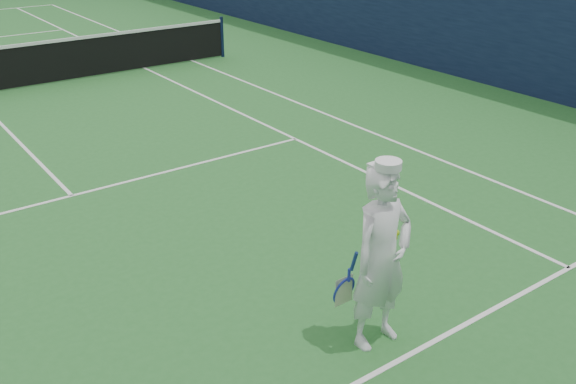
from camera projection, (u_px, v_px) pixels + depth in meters
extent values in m
cube|color=white|center=(193.00, 61.00, 17.08)|extent=(0.06, 23.83, 0.01)
cube|color=white|center=(146.00, 69.00, 16.35)|extent=(0.06, 23.77, 0.01)
cube|color=white|center=(72.00, 196.00, 9.46)|extent=(8.23, 0.06, 0.01)
cylinder|color=#141E4C|center=(222.00, 37.00, 17.34)|extent=(0.09, 0.09, 1.07)
imported|color=white|center=(382.00, 259.00, 6.03)|extent=(0.69, 0.46, 1.87)
cylinder|color=white|center=(388.00, 165.00, 5.63)|extent=(0.24, 0.24, 0.08)
cube|color=white|center=(378.00, 163.00, 5.73)|extent=(0.18, 0.10, 0.02)
cylinder|color=navy|center=(354.00, 261.00, 5.92)|extent=(0.04, 0.09, 0.22)
cube|color=#1D2AA1|center=(349.00, 275.00, 6.04)|extent=(0.02, 0.02, 0.14)
torus|color=#1D2AA1|center=(344.00, 291.00, 6.17)|extent=(0.30, 0.11, 0.29)
cube|color=beige|center=(344.00, 291.00, 6.17)|extent=(0.22, 0.01, 0.30)
sphere|color=#B7D718|center=(394.00, 238.00, 6.21)|extent=(0.07, 0.07, 0.07)
sphere|color=#B7D718|center=(396.00, 233.00, 6.23)|extent=(0.07, 0.07, 0.07)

